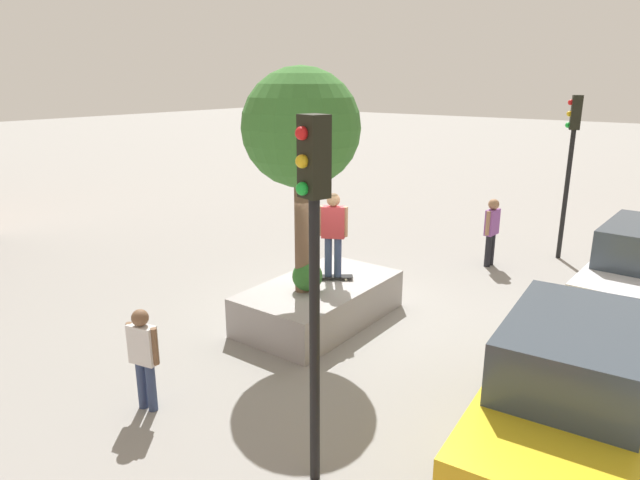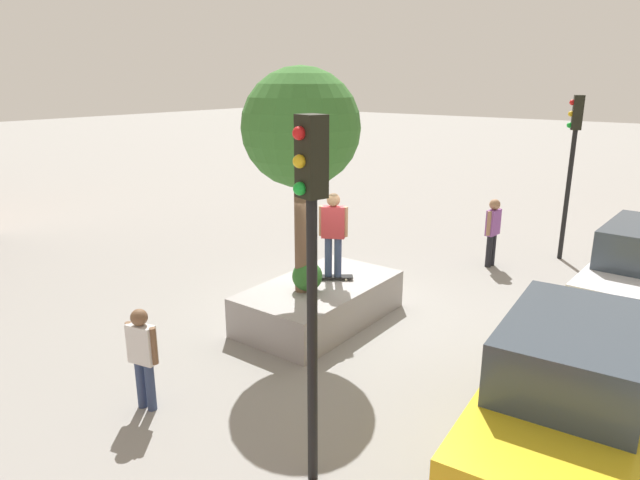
# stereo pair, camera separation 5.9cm
# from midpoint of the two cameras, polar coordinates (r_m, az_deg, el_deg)

# --- Properties ---
(ground_plane) EXTENTS (120.00, 120.00, 0.00)m
(ground_plane) POSITION_cam_midpoint_polar(r_m,az_deg,el_deg) (11.74, 1.54, -7.24)
(ground_plane) COLOR gray
(planter_ledge) EXTENTS (3.34, 1.87, 0.78)m
(planter_ledge) POSITION_cam_midpoint_polar(r_m,az_deg,el_deg) (11.15, -0.15, -6.37)
(planter_ledge) COLOR gray
(planter_ledge) RESTS_ON ground
(plaza_tree) EXTENTS (2.10, 2.10, 4.11)m
(plaza_tree) POSITION_cam_midpoint_polar(r_m,az_deg,el_deg) (9.99, -2.11, 11.17)
(plaza_tree) COLOR brown
(plaza_tree) RESTS_ON planter_ledge
(boxwood_shrub) EXTENTS (0.58, 0.58, 0.58)m
(boxwood_shrub) POSITION_cam_midpoint_polar(r_m,az_deg,el_deg) (10.59, -1.46, -3.70)
(boxwood_shrub) COLOR #2D6628
(boxwood_shrub) RESTS_ON planter_ledge
(skateboard) EXTENTS (0.66, 0.76, 0.07)m
(skateboard) POSITION_cam_midpoint_polar(r_m,az_deg,el_deg) (11.23, 1.17, -3.77)
(skateboard) COLOR black
(skateboard) RESTS_ON planter_ledge
(skateboarder) EXTENTS (0.38, 0.52, 1.69)m
(skateboarder) POSITION_cam_midpoint_polar(r_m,az_deg,el_deg) (10.93, 1.20, 1.12)
(skateboarder) COLOR navy
(skateboarder) RESTS_ON skateboard
(taxi_cab) EXTENTS (4.30, 2.23, 1.94)m
(taxi_cab) POSITION_cam_midpoint_polar(r_m,az_deg,el_deg) (7.52, 23.76, -14.63)
(taxi_cab) COLOR gold
(taxi_cab) RESTS_ON ground
(traffic_light_corner) EXTENTS (0.37, 0.34, 4.32)m
(traffic_light_corner) POSITION_cam_midpoint_polar(r_m,az_deg,el_deg) (5.96, -0.95, -0.49)
(traffic_light_corner) COLOR black
(traffic_light_corner) RESTS_ON ground
(traffic_light_median) EXTENTS (0.34, 0.37, 4.26)m
(traffic_light_median) POSITION_cam_midpoint_polar(r_m,az_deg,el_deg) (15.80, 24.12, 8.45)
(traffic_light_median) COLOR black
(traffic_light_median) RESTS_ON ground
(pedestrian_crossing) EXTENTS (0.26, 0.52, 1.57)m
(pedestrian_crossing) POSITION_cam_midpoint_polar(r_m,az_deg,el_deg) (8.51, -17.75, -10.89)
(pedestrian_crossing) COLOR navy
(pedestrian_crossing) RESTS_ON ground
(bystander_watching) EXTENTS (0.59, 0.27, 1.76)m
(bystander_watching) POSITION_cam_midpoint_polar(r_m,az_deg,el_deg) (14.83, 16.99, 1.22)
(bystander_watching) COLOR black
(bystander_watching) RESTS_ON ground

